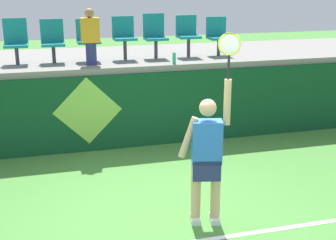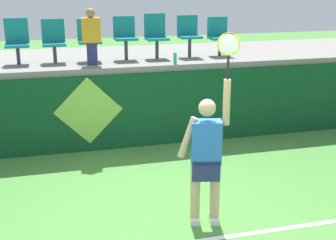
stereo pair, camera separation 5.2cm
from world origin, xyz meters
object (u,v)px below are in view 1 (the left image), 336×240
object	(u,v)px
stadium_chair_3	(124,35)
stadium_chair_4	(155,34)
water_bottle	(174,58)
stadium_chair_5	(188,33)
stadium_chair_0	(16,40)
stadium_chair_1	(53,39)
stadium_chair_2	(88,38)
spectator_0	(90,36)
stadium_chair_6	(218,34)
tennis_player	(207,155)

from	to	relation	value
stadium_chair_3	stadium_chair_4	bearing A→B (deg)	0.65
water_bottle	stadium_chair_5	world-z (taller)	stadium_chair_5
water_bottle	stadium_chair_0	distance (m)	3.02
stadium_chair_1	stadium_chair_3	xyz separation A→B (m)	(1.39, -0.01, 0.04)
stadium_chair_3	stadium_chair_5	bearing A→B (deg)	0.00
stadium_chair_2	spectator_0	world-z (taller)	spectator_0
stadium_chair_5	stadium_chair_3	bearing A→B (deg)	-180.00
water_bottle	stadium_chair_5	distance (m)	0.97
stadium_chair_3	stadium_chair_6	bearing A→B (deg)	0.04
stadium_chair_4	spectator_0	world-z (taller)	spectator_0
stadium_chair_1	stadium_chair_6	xyz separation A→B (m)	(3.39, -0.00, -0.00)
tennis_player	stadium_chair_2	world-z (taller)	tennis_player
tennis_player	stadium_chair_3	distance (m)	4.17
stadium_chair_0	stadium_chair_5	xyz separation A→B (m)	(3.40, -0.01, 0.03)
stadium_chair_1	stadium_chair_6	distance (m)	3.39
water_bottle	stadium_chair_0	xyz separation A→B (m)	(-2.90, 0.75, 0.35)
stadium_chair_2	stadium_chair_3	distance (m)	0.71
stadium_chair_0	stadium_chair_1	bearing A→B (deg)	-0.24
spectator_0	stadium_chair_4	bearing A→B (deg)	18.53
stadium_chair_0	stadium_chair_2	bearing A→B (deg)	-0.31
tennis_player	water_bottle	size ratio (longest dim) A/B	12.00
stadium_chair_0	stadium_chair_1	xyz separation A→B (m)	(0.68, -0.00, -0.01)
stadium_chair_3	stadium_chair_4	distance (m)	0.64
tennis_player	spectator_0	world-z (taller)	spectator_0
stadium_chair_1	spectator_0	bearing A→B (deg)	-33.54
tennis_player	spectator_0	xyz separation A→B (m)	(-1.06, 3.56, 1.14)
stadium_chair_5	stadium_chair_4	bearing A→B (deg)	179.41
stadium_chair_4	stadium_chair_6	xyz separation A→B (m)	(1.36, -0.01, -0.05)
tennis_player	stadium_chair_0	world-z (taller)	tennis_player
stadium_chair_1	stadium_chair_3	world-z (taller)	stadium_chair_3
stadium_chair_0	stadium_chair_5	distance (m)	3.40
spectator_0	water_bottle	bearing A→B (deg)	-10.79
stadium_chair_6	stadium_chair_4	bearing A→B (deg)	179.75
stadium_chair_1	stadium_chair_3	size ratio (longest dim) A/B	0.97
stadium_chair_0	tennis_player	bearing A→B (deg)	-58.95
water_bottle	spectator_0	world-z (taller)	spectator_0
stadium_chair_0	stadium_chair_3	distance (m)	2.07
stadium_chair_4	stadium_chair_5	size ratio (longest dim) A/B	1.06
stadium_chair_6	spectator_0	distance (m)	2.75
stadium_chair_0	stadium_chair_3	bearing A→B (deg)	-0.23
tennis_player	water_bottle	world-z (taller)	tennis_player
water_bottle	stadium_chair_6	xyz separation A→B (m)	(1.17, 0.74, 0.33)
tennis_player	stadium_chair_4	xyz separation A→B (m)	(0.29, 4.01, 1.09)
stadium_chair_2	stadium_chair_4	xyz separation A→B (m)	(1.35, 0.01, 0.04)
stadium_chair_0	stadium_chair_1	distance (m)	0.68
stadium_chair_3	stadium_chair_5	world-z (taller)	stadium_chair_3
stadium_chair_6	spectator_0	xyz separation A→B (m)	(-2.71, -0.45, 0.10)
tennis_player	stadium_chair_5	distance (m)	4.27
stadium_chair_1	stadium_chair_4	bearing A→B (deg)	0.05
stadium_chair_2	stadium_chair_6	bearing A→B (deg)	0.00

